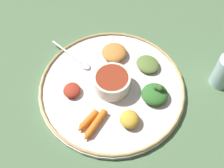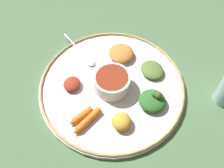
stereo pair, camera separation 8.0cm
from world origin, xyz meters
TOP-DOWN VIEW (x-y plane):
  - ground_plane at (0.00, 0.00)m, footprint 2.40×2.40m
  - platter at (0.00, 0.00)m, footprint 0.43×0.43m
  - platter_rim at (0.00, 0.00)m, footprint 0.42×0.42m
  - center_bowl at (0.00, 0.00)m, footprint 0.11×0.11m
  - spoon at (0.14, 0.04)m, footprint 0.16×0.05m
  - greens_pile at (-0.10, -0.08)m, footprint 0.10×0.10m
  - carrot_near_spoon at (-0.06, 0.12)m, footprint 0.04×0.08m
  - carrot_outer at (-0.08, 0.11)m, footprint 0.06×0.10m
  - mound_collards at (0.00, -0.13)m, footprint 0.09×0.08m
  - mound_lentil_yellow at (-0.12, 0.03)m, footprint 0.07×0.07m
  - mound_squash at (0.09, -0.07)m, footprint 0.11×0.11m
  - mound_beet at (0.05, 0.11)m, footprint 0.07×0.07m
  - drinking_glass at (-0.16, -0.28)m, footprint 0.06×0.06m

SIDE VIEW (x-z plane):
  - ground_plane at x=0.00m, z-range 0.00..0.00m
  - platter at x=0.00m, z-range 0.00..0.01m
  - platter_rim at x=0.00m, z-range 0.01..0.02m
  - spoon at x=0.14m, z-range 0.01..0.02m
  - carrot_near_spoon at x=-0.06m, z-range 0.01..0.03m
  - carrot_outer at x=-0.08m, z-range 0.01..0.03m
  - mound_collards at x=0.00m, z-range 0.01..0.04m
  - mound_beet at x=0.05m, z-range 0.01..0.04m
  - mound_squash at x=0.09m, z-range 0.01..0.04m
  - mound_lentil_yellow at x=-0.12m, z-range 0.01..0.05m
  - greens_pile at x=-0.10m, z-range 0.01..0.05m
  - center_bowl at x=0.00m, z-range 0.02..0.07m
  - drinking_glass at x=-0.16m, z-range -0.01..0.10m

